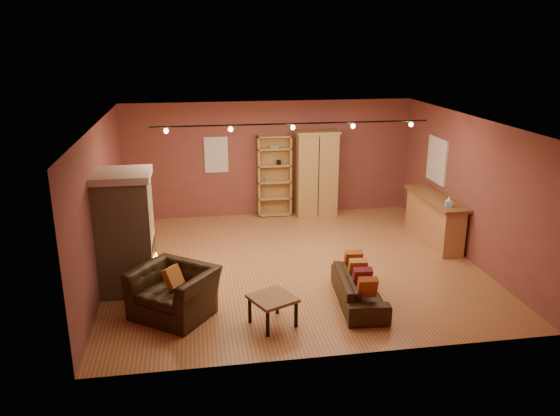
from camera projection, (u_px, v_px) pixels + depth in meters
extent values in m
plane|color=#935A34|center=(294.00, 264.00, 10.67)|extent=(7.00, 7.00, 0.00)
plane|color=brown|center=(295.00, 121.00, 9.83)|extent=(7.00, 7.00, 0.00)
cube|color=brown|center=(270.00, 159.00, 13.31)|extent=(7.00, 0.02, 2.80)
cube|color=brown|center=(102.00, 204.00, 9.72)|extent=(0.02, 6.50, 2.80)
cube|color=brown|center=(468.00, 188.00, 10.79)|extent=(0.02, 6.50, 2.80)
cube|color=tan|center=(126.00, 235.00, 9.34)|extent=(0.90, 0.90, 2.00)
cube|color=beige|center=(120.00, 175.00, 9.03)|extent=(0.98, 0.98, 0.12)
cube|color=black|center=(152.00, 255.00, 9.53)|extent=(0.10, 0.65, 0.55)
cone|color=orange|center=(156.00, 262.00, 9.57)|extent=(0.10, 0.10, 0.22)
cube|color=silver|center=(216.00, 155.00, 13.05)|extent=(0.56, 0.04, 0.86)
cube|color=tan|center=(273.00, 175.00, 13.43)|extent=(0.82, 0.04, 2.00)
cube|color=tan|center=(258.00, 177.00, 13.24)|extent=(0.04, 0.32, 2.00)
cube|color=tan|center=(290.00, 176.00, 13.35)|extent=(0.04, 0.32, 2.00)
cube|color=gray|center=(269.00, 181.00, 13.31)|extent=(0.18, 0.12, 0.05)
cube|color=black|center=(279.00, 162.00, 13.21)|extent=(0.10, 0.10, 0.12)
cube|color=tan|center=(274.00, 214.00, 13.58)|extent=(0.82, 0.32, 0.04)
cube|color=tan|center=(274.00, 198.00, 13.46)|extent=(0.82, 0.32, 0.04)
cube|color=tan|center=(274.00, 182.00, 13.34)|extent=(0.82, 0.32, 0.03)
cube|color=tan|center=(274.00, 165.00, 13.21)|extent=(0.82, 0.32, 0.04)
cube|color=tan|center=(274.00, 149.00, 13.09)|extent=(0.82, 0.32, 0.04)
cube|color=tan|center=(274.00, 136.00, 13.00)|extent=(0.82, 0.32, 0.04)
cube|color=tan|center=(316.00, 175.00, 13.34)|extent=(0.98, 0.53, 2.05)
cube|color=brown|center=(319.00, 177.00, 13.10)|extent=(0.02, 0.01, 1.95)
cube|color=tan|center=(317.00, 132.00, 13.03)|extent=(1.04, 0.59, 0.06)
cube|color=tan|center=(434.00, 221.00, 11.72)|extent=(0.45, 1.99, 0.95)
cube|color=brown|center=(436.00, 198.00, 11.57)|extent=(0.57, 2.11, 0.06)
cube|color=#93CFEC|center=(449.00, 203.00, 10.88)|extent=(0.16, 0.16, 0.13)
cone|color=white|center=(449.00, 198.00, 10.84)|extent=(0.08, 0.08, 0.10)
cube|color=silver|center=(437.00, 160.00, 12.02)|extent=(0.05, 0.90, 1.00)
imported|color=black|center=(359.00, 284.00, 9.03)|extent=(0.65, 1.75, 0.67)
cube|color=#A54521|center=(367.00, 287.00, 8.44)|extent=(0.32, 0.26, 0.36)
cube|color=maroon|center=(362.00, 277.00, 8.79)|extent=(0.32, 0.26, 0.36)
cube|color=#BB7030|center=(358.00, 268.00, 9.14)|extent=(0.32, 0.26, 0.36)
cube|color=#A54521|center=(353.00, 259.00, 9.49)|extent=(0.32, 0.26, 0.36)
imported|color=black|center=(174.00, 284.00, 8.59)|extent=(1.43, 1.34, 1.05)
cube|color=#BB7030|center=(173.00, 277.00, 8.55)|extent=(0.37, 0.38, 0.34)
cube|color=brown|center=(273.00, 298.00, 8.31)|extent=(0.82, 0.82, 0.05)
cube|color=black|center=(258.00, 322.00, 8.10)|extent=(0.05, 0.05, 0.41)
cube|color=black|center=(292.00, 319.00, 8.18)|extent=(0.05, 0.05, 0.41)
cube|color=black|center=(254.00, 306.00, 8.58)|extent=(0.05, 0.05, 0.41)
cube|color=black|center=(286.00, 303.00, 8.66)|extent=(0.05, 0.05, 0.41)
cylinder|color=black|center=(293.00, 124.00, 10.05)|extent=(5.20, 0.03, 0.03)
sphere|color=#FFD88C|center=(166.00, 131.00, 9.72)|extent=(0.09, 0.09, 0.09)
sphere|color=#FFD88C|center=(231.00, 129.00, 9.89)|extent=(0.09, 0.09, 0.09)
sphere|color=#FFD88C|center=(293.00, 127.00, 10.07)|extent=(0.09, 0.09, 0.09)
sphere|color=#FFD88C|center=(353.00, 126.00, 10.24)|extent=(0.09, 0.09, 0.09)
sphere|color=#FFD88C|center=(411.00, 124.00, 10.42)|extent=(0.09, 0.09, 0.09)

